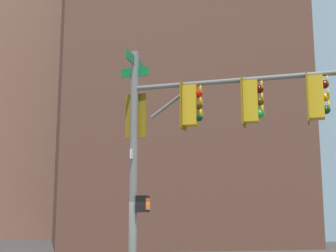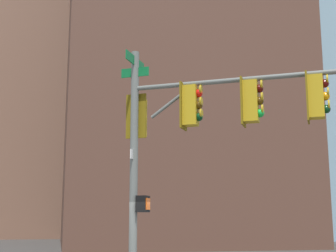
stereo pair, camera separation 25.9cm
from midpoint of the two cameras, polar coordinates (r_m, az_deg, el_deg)
The scene contains 3 objects.
signal_pole_assembly at distance 12.13m, azimuth 3.95°, elevation 0.32°, with size 5.00×3.30×6.39m.
building_brick_nearside at distance 46.21m, azimuth 0.98°, elevation 13.30°, with size 18.71×17.69×41.86m, color brown.
building_brick_midblock at distance 67.38m, azimuth -15.96°, elevation 3.40°, with size 20.58×18.57×36.21m, color #845B47.
Camera 2 is at (-1.90, -12.18, 2.07)m, focal length 52.71 mm.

